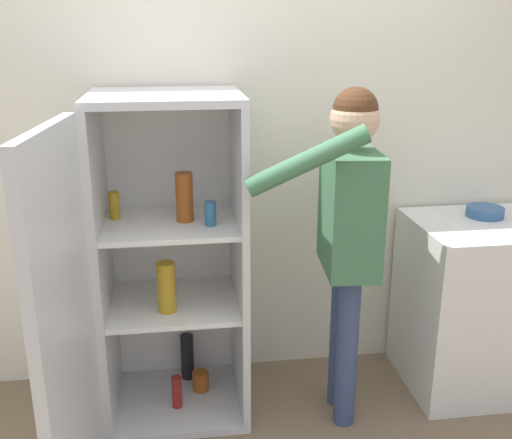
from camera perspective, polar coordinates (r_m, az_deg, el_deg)
The scene contains 5 objects.
wall_back at distance 3.12m, azimuth -1.66°, elevation 7.11°, with size 7.00×0.06×2.55m.
refrigerator at distance 2.81m, azimuth -9.84°, elevation -4.86°, with size 0.79×1.28×1.58m.
person at distance 2.75m, azimuth 8.75°, elevation 0.22°, with size 0.64×0.54×1.62m.
counter at distance 3.40m, azimuth 20.27°, elevation -7.61°, with size 0.72×0.63×0.91m.
bowl at distance 3.33m, azimuth 20.96°, elevation 0.69°, with size 0.19×0.19×0.05m.
Camera 1 is at (-0.33, -2.06, 1.87)m, focal length 42.00 mm.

